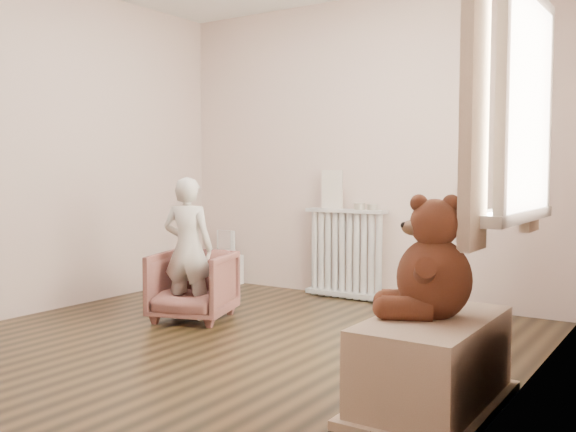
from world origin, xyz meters
The scene contains 18 objects.
floor centered at (0.00, 0.00, 0.00)m, with size 3.60×3.60×0.01m, color black.
back_wall centered at (0.00, 1.80, 1.30)m, with size 3.60×0.02×2.60m, color beige.
left_wall centered at (-1.80, 0.00, 1.30)m, with size 0.02×3.60×2.60m, color beige.
right_wall centered at (1.80, 0.00, 1.30)m, with size 0.02×3.60×2.60m, color beige.
window centered at (1.76, 0.30, 1.45)m, with size 0.03×0.90×1.10m, color white.
window_sill centered at (1.67, 0.30, 0.87)m, with size 0.22×1.10×0.06m, color silver.
curtain_left centered at (1.65, -0.27, 1.39)m, with size 0.06×0.26×1.30m, color #C8B296.
curtain_right centered at (1.65, 0.87, 1.39)m, with size 0.06×0.26×1.30m, color #C8B296.
radiator centered at (-0.06, 1.68, 0.39)m, with size 0.74×0.14×0.78m, color silver.
paper_doll centered at (-0.20, 1.68, 0.95)m, with size 0.20×0.02×0.34m, color beige.
tin_a centered at (0.07, 1.68, 0.81)m, with size 0.09×0.09×0.06m, color #A59E8C.
tin_b centered at (0.19, 1.68, 0.80)m, with size 0.09×0.09×0.05m, color #A59E8C.
toy_vanity centered at (-1.40, 1.65, 0.28)m, with size 0.33×0.24×0.52m, color silver.
armchair centered at (-0.62, 0.34, 0.26)m, with size 0.55×0.56×0.51m, color brown.
child centered at (-0.62, 0.29, 0.54)m, with size 0.38×0.25×1.05m, color beige.
toy_bench centered at (1.52, -0.40, 0.20)m, with size 0.48×0.91×0.43m, color #C3AA8C.
teddy_bear centered at (1.51, -0.39, 0.67)m, with size 0.46×0.35×0.56m, color #391A0F, non-canonical shape.
plush_cat centered at (1.66, 0.42, 1.00)m, with size 0.15×0.24×0.20m, color slate, non-canonical shape.
Camera 1 is at (2.57, -3.22, 1.11)m, focal length 40.00 mm.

